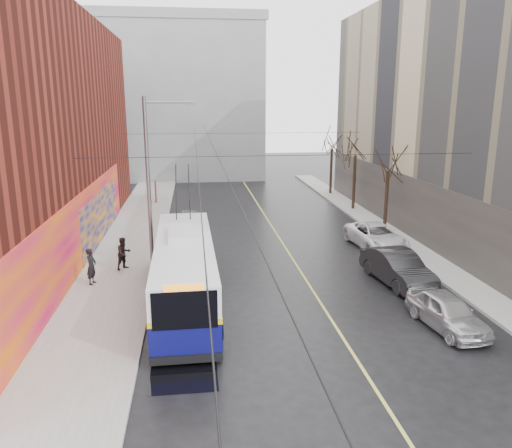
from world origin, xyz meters
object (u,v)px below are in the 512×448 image
(parked_car_c, at_px, (376,236))
(pedestrian_b, at_px, (124,253))
(tree_mid, at_px, (356,146))
(following_car, at_px, (189,221))
(parked_car_a, at_px, (447,312))
(trolleybus, at_px, (185,270))
(tree_far, at_px, (332,141))
(parked_car_b, at_px, (397,268))
(pedestrian_a, at_px, (91,266))
(tree_near, at_px, (389,159))
(streetlight_pole, at_px, (151,179))

(parked_car_c, bearing_deg, pedestrian_b, -175.01)
(tree_mid, relative_size, following_car, 1.61)
(tree_mid, bearing_deg, parked_car_a, -98.34)
(parked_car_c, distance_m, pedestrian_b, 14.94)
(trolleybus, xyz_separation_m, pedestrian_b, (-3.25, 4.59, -0.52))
(pedestrian_b, bearing_deg, tree_far, 7.95)
(parked_car_b, bearing_deg, parked_car_a, -97.61)
(parked_car_b, bearing_deg, pedestrian_a, 167.47)
(parked_car_b, distance_m, following_car, 15.46)
(tree_near, relative_size, parked_car_a, 1.57)
(parked_car_a, xyz_separation_m, parked_car_b, (0.04, 5.03, 0.12))
(parked_car_b, relative_size, following_car, 1.20)
(parked_car_c, relative_size, pedestrian_b, 3.09)
(tree_far, height_order, pedestrian_a, tree_far)
(streetlight_pole, height_order, tree_mid, streetlight_pole)
(streetlight_pole, distance_m, tree_far, 25.09)
(tree_far, height_order, parked_car_b, tree_far)
(parked_car_a, xyz_separation_m, following_car, (-10.21, 16.60, 0.01))
(tree_mid, height_order, pedestrian_b, tree_mid)
(tree_far, bearing_deg, pedestrian_a, -128.75)
(parked_car_a, bearing_deg, parked_car_b, 82.78)
(parked_car_b, bearing_deg, pedestrian_b, 158.48)
(streetlight_pole, distance_m, trolleybus, 6.15)
(pedestrian_a, bearing_deg, tree_far, -25.83)
(trolleybus, height_order, parked_car_b, trolleybus)
(tree_near, height_order, pedestrian_a, tree_near)
(parked_car_c, bearing_deg, trolleybus, -152.94)
(tree_mid, height_order, parked_car_b, tree_mid)
(streetlight_pole, xyz_separation_m, tree_mid, (15.14, 13.00, 0.41))
(parked_car_a, bearing_deg, tree_mid, 74.87)
(following_car, relative_size, pedestrian_a, 2.32)
(tree_mid, distance_m, parked_car_c, 11.85)
(following_car, bearing_deg, parked_car_b, -47.18)
(streetlight_pole, xyz_separation_m, trolleybus, (1.66, -4.91, -3.32))
(trolleybus, distance_m, following_car, 12.72)
(trolleybus, height_order, pedestrian_a, trolleybus)
(parked_car_b, bearing_deg, tree_mid, 72.16)
(tree_near, height_order, parked_car_b, tree_near)
(trolleybus, bearing_deg, parked_car_a, -21.77)
(parked_car_c, bearing_deg, streetlight_pole, -175.20)
(parked_car_b, xyz_separation_m, pedestrian_a, (-14.82, 1.39, 0.22))
(tree_near, bearing_deg, tree_mid, 90.00)
(tree_near, bearing_deg, tree_far, 90.00)
(tree_near, xyz_separation_m, trolleybus, (-13.47, -10.91, -3.45))
(streetlight_pole, distance_m, following_car, 8.98)
(tree_far, xyz_separation_m, parked_car_a, (-3.20, -28.82, -4.45))
(tree_far, xyz_separation_m, parked_car_c, (-2.00, -17.77, -4.41))
(tree_far, bearing_deg, tree_near, -90.00)
(parked_car_a, relative_size, parked_car_c, 0.77)
(parked_car_a, xyz_separation_m, pedestrian_b, (-13.52, 8.50, 0.31))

